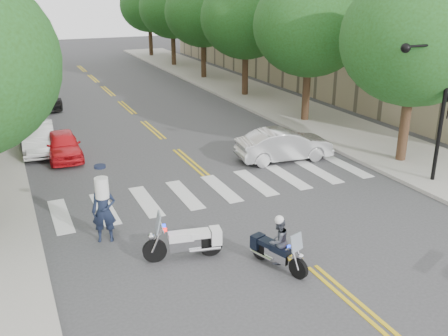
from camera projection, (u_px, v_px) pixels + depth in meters
ground at (312, 267)px, 14.42m from camera, size 140.00×140.00×0.00m
sidewalk_right at (253, 94)px, 36.89m from camera, size 5.00×60.00×0.15m
tree_r_0 at (416, 38)px, 21.04m from camera, size 6.40×6.40×8.45m
tree_r_1 at (310, 25)px, 27.88m from camera, size 6.40×6.40×8.45m
tree_r_2 at (246, 17)px, 34.73m from camera, size 6.40×6.40×8.45m
tree_r_3 at (203, 12)px, 41.58m from camera, size 6.40×6.40×8.45m
tree_r_4 at (172, 8)px, 48.42m from camera, size 6.40×6.40×8.45m
tree_r_5 at (149, 6)px, 55.27m from camera, size 6.40×6.40×8.45m
traffic_signal_pole at (436, 95)px, 19.11m from camera, size 2.82×0.42×6.00m
motorcycle_police at (277, 244)px, 14.18m from camera, size 0.92×1.97×1.65m
motorcycle_parked at (190, 241)px, 14.76m from camera, size 2.37×0.84×1.54m
officer_standing at (104, 211)px, 15.58m from camera, size 0.86×0.68×2.05m
convertible at (284, 145)px, 23.02m from camera, size 4.59×2.01×1.47m
parked_car_a at (63, 145)px, 23.32m from camera, size 1.57×3.76×1.27m
parked_car_b at (38, 138)px, 24.21m from camera, size 1.71×4.25×1.37m
parked_car_c at (27, 112)px, 29.19m from camera, size 2.55×5.19×1.42m
parked_car_d at (40, 96)px, 33.12m from camera, size 2.49×5.35×1.51m
parked_car_e at (31, 80)px, 39.19m from camera, size 1.82×4.04×1.35m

